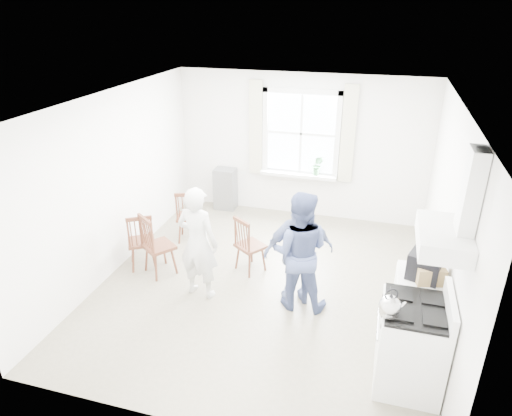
% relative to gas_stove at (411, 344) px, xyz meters
% --- Properties ---
extents(room_shell, '(4.62, 5.12, 2.64)m').
position_rel_gas_stove_xyz_m(room_shell, '(-1.91, 1.35, 0.82)').
color(room_shell, gray).
rests_on(room_shell, ground).
extents(window_assembly, '(1.88, 0.24, 1.70)m').
position_rel_gas_stove_xyz_m(window_assembly, '(-1.91, 3.80, 0.98)').
color(window_assembly, white).
rests_on(window_assembly, room_shell).
extents(range_hood, '(0.45, 0.76, 0.94)m').
position_rel_gas_stove_xyz_m(range_hood, '(0.16, -0.00, 1.42)').
color(range_hood, white).
rests_on(range_hood, room_shell).
extents(shelf_unit, '(0.40, 0.30, 0.80)m').
position_rel_gas_stove_xyz_m(shelf_unit, '(-3.31, 3.68, -0.08)').
color(shelf_unit, gray).
rests_on(shelf_unit, ground).
extents(gas_stove, '(0.68, 0.76, 1.12)m').
position_rel_gas_stove_xyz_m(gas_stove, '(0.00, 0.00, 0.00)').
color(gas_stove, white).
rests_on(gas_stove, ground).
extents(kettle, '(0.21, 0.21, 0.30)m').
position_rel_gas_stove_xyz_m(kettle, '(-0.28, -0.20, 0.57)').
color(kettle, silver).
rests_on(kettle, gas_stove).
extents(low_cabinet, '(0.50, 0.55, 0.90)m').
position_rel_gas_stove_xyz_m(low_cabinet, '(0.07, 0.70, -0.03)').
color(low_cabinet, white).
rests_on(low_cabinet, ground).
extents(stereo_stack, '(0.42, 0.39, 0.30)m').
position_rel_gas_stove_xyz_m(stereo_stack, '(0.09, 0.65, 0.57)').
color(stereo_stack, black).
rests_on(stereo_stack, low_cabinet).
extents(cardboard_box, '(0.34, 0.28, 0.19)m').
position_rel_gas_stove_xyz_m(cardboard_box, '(0.14, 0.58, 0.51)').
color(cardboard_box, '#9A7D4A').
rests_on(cardboard_box, low_cabinet).
extents(windsor_chair_a, '(0.47, 0.46, 0.92)m').
position_rel_gas_stove_xyz_m(windsor_chair_a, '(-3.44, 2.21, 0.08)').
color(windsor_chair_a, '#4D2718').
rests_on(windsor_chair_a, ground).
extents(windsor_chair_b, '(0.56, 0.56, 0.96)m').
position_rel_gas_stove_xyz_m(windsor_chair_b, '(-3.53, 1.15, 0.10)').
color(windsor_chair_b, '#4D2718').
rests_on(windsor_chair_b, ground).
extents(windsor_chair_c, '(0.52, 0.52, 0.91)m').
position_rel_gas_stove_xyz_m(windsor_chair_c, '(-3.76, 1.24, 0.07)').
color(windsor_chair_c, '#4D2718').
rests_on(windsor_chair_c, ground).
extents(person_left, '(0.65, 0.65, 1.58)m').
position_rel_gas_stove_xyz_m(person_left, '(-2.70, 0.89, 0.31)').
color(person_left, silver).
rests_on(person_left, ground).
extents(person_mid, '(0.83, 0.83, 1.61)m').
position_rel_gas_stove_xyz_m(person_mid, '(-1.37, 1.01, 0.32)').
color(person_mid, '#434F7D').
rests_on(person_mid, ground).
extents(person_right, '(1.20, 1.20, 1.54)m').
position_rel_gas_stove_xyz_m(person_right, '(-1.39, 1.06, 0.29)').
color(person_right, navy).
rests_on(person_right, ground).
extents(potted_plant, '(0.21, 0.21, 0.36)m').
position_rel_gas_stove_xyz_m(potted_plant, '(-1.57, 3.71, 0.54)').
color(potted_plant, '#306D39').
rests_on(potted_plant, window_assembly).
extents(windsor_chair_d, '(0.51, 0.51, 0.89)m').
position_rel_gas_stove_xyz_m(windsor_chair_d, '(-2.27, 1.58, 0.06)').
color(windsor_chair_d, '#4D2718').
rests_on(windsor_chair_d, ground).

